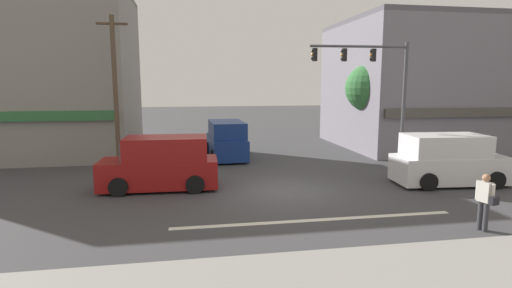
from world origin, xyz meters
The scene contains 11 objects.
ground_plane centered at (0.00, 0.00, 0.00)m, with size 120.00×120.00×0.00m, color #3D3D3F.
lane_marking_stripe centered at (0.00, -3.50, 0.00)m, with size 9.00×0.24×0.01m, color silver.
building_left_block centered at (-13.31, 10.82, 4.80)m, with size 12.46×8.88×9.60m.
building_right_corner centered at (11.74, 9.98, 4.15)m, with size 10.72×9.84×8.30m.
street_tree centered at (6.94, 7.71, 3.92)m, with size 2.85×2.85×5.37m.
utility_pole_near_left centered at (-7.18, 4.98, 3.82)m, with size 1.40×0.22×7.34m.
traffic_light_mast centered at (5.37, 3.33, 4.30)m, with size 4.89×0.45×6.20m.
van_parked_curbside centered at (6.85, -0.16, 1.01)m, with size 4.73×2.32×2.11m.
van_approaching_near centered at (-4.93, 1.17, 1.01)m, with size 4.66×2.17×2.11m.
van_crossing_center centered at (-1.69, 7.51, 1.01)m, with size 2.16×4.66×2.11m.
pedestrian_foreground_with_bag centered at (4.43, -5.19, 0.95)m, with size 0.34×0.69×1.67m.
Camera 1 is at (-3.91, -14.90, 4.20)m, focal length 28.00 mm.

